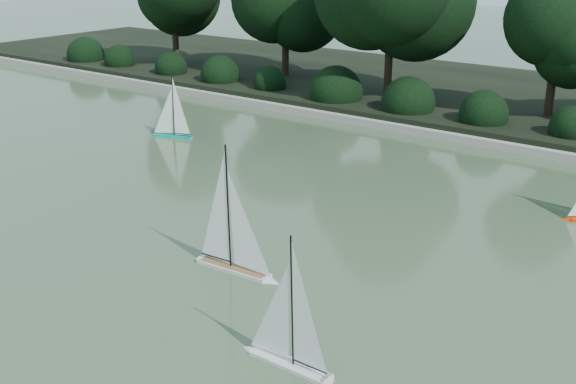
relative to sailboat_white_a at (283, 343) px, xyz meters
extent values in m
plane|color=#304127|center=(-2.10, 0.19, -0.25)|extent=(80.00, 80.00, 0.00)
cube|color=gray|center=(-2.10, 9.19, -0.16)|extent=(40.00, 0.35, 0.18)
cube|color=black|center=(-2.10, 13.19, -0.10)|extent=(40.00, 8.00, 0.30)
cylinder|color=black|center=(-13.10, 11.39, 0.50)|extent=(0.20, 0.20, 1.51)
cylinder|color=black|center=(-9.10, 11.99, 0.43)|extent=(0.20, 0.20, 1.37)
sphere|color=black|center=(-9.10, 11.99, 2.12)|extent=(2.24, 2.24, 2.24)
cylinder|color=black|center=(-5.10, 11.09, 0.58)|extent=(0.20, 0.20, 1.66)
cylinder|color=black|center=(-1.10, 11.59, 0.38)|extent=(0.20, 0.20, 1.26)
sphere|color=black|center=(-1.10, 11.59, 1.95)|extent=(2.10, 2.10, 2.10)
sphere|color=black|center=(-16.10, 10.09, 0.20)|extent=(1.10, 1.10, 1.10)
sphere|color=black|center=(-14.10, 10.09, 0.20)|extent=(1.10, 1.10, 1.10)
sphere|color=black|center=(-12.10, 10.09, 0.20)|extent=(1.10, 1.10, 1.10)
sphere|color=black|center=(-10.10, 10.09, 0.20)|extent=(1.10, 1.10, 1.10)
sphere|color=black|center=(-8.10, 10.09, 0.20)|extent=(1.10, 1.10, 1.10)
sphere|color=black|center=(-6.10, 10.09, 0.20)|extent=(1.10, 1.10, 1.10)
sphere|color=black|center=(-4.10, 10.09, 0.20)|extent=(1.10, 1.10, 1.10)
sphere|color=black|center=(-2.10, 10.09, 0.20)|extent=(1.10, 1.10, 1.10)
sphere|color=black|center=(-0.10, 10.09, 0.20)|extent=(1.10, 1.10, 1.10)
cube|color=silver|center=(0.09, 0.00, -0.21)|extent=(0.95, 0.19, 0.09)
cone|color=silver|center=(-0.46, 0.00, -0.21)|extent=(0.19, 0.19, 0.19)
cylinder|color=silver|center=(0.56, 0.00, -0.21)|extent=(0.11, 0.11, 0.09)
cylinder|color=black|center=(0.14, 0.00, 0.58)|extent=(0.02, 0.02, 1.47)
cylinder|color=black|center=(0.34, 0.00, -0.10)|extent=(0.44, 0.02, 0.02)
cube|color=beige|center=(-1.88, 1.37, -0.20)|extent=(1.11, 0.29, 0.11)
cone|color=beige|center=(-1.24, 1.41, -0.20)|extent=(0.23, 0.23, 0.22)
cylinder|color=beige|center=(-2.43, 1.33, -0.20)|extent=(0.14, 0.14, 0.11)
cube|color=olive|center=(-1.88, 1.37, -0.14)|extent=(1.02, 0.23, 0.01)
cylinder|color=black|center=(-1.93, 1.37, 0.71)|extent=(0.02, 0.02, 1.70)
cylinder|color=black|center=(-2.17, 1.35, -0.08)|extent=(0.51, 0.05, 0.02)
cone|color=#E82D00|center=(1.09, 5.92, -0.21)|extent=(0.25, 0.25, 0.18)
cube|color=#009A85|center=(-7.46, 5.68, -0.21)|extent=(0.88, 0.42, 0.09)
cone|color=#009A85|center=(-7.94, 5.54, -0.21)|extent=(0.22, 0.22, 0.17)
cylinder|color=#009A85|center=(-7.04, 5.81, -0.21)|extent=(0.13, 0.13, 0.09)
cylinder|color=black|center=(-7.42, 5.70, 0.51)|extent=(0.02, 0.02, 1.35)
cylinder|color=black|center=(-7.23, 5.75, -0.11)|extent=(0.39, 0.13, 0.01)
camera|label=1|loc=(3.99, -5.18, 4.00)|focal=45.00mm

